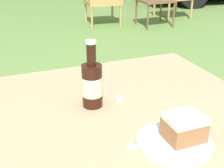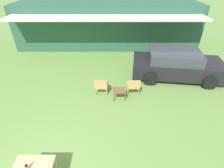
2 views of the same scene
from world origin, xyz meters
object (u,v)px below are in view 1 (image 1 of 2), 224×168
at_px(patio_table, 123,129).
at_px(cola_bottle_near, 92,83).
at_px(garden_side_table, 155,3).
at_px(cake_on_plate, 180,133).

distance_m(patio_table, cola_bottle_near, 0.18).
xyz_separation_m(garden_side_table, cola_bottle_near, (-2.16, -3.44, 0.45)).
height_order(cake_on_plate, cola_bottle_near, cola_bottle_near).
relative_size(garden_side_table, patio_table, 0.55).
xyz_separation_m(cake_on_plate, cola_bottle_near, (-0.15, 0.28, 0.05)).
bearing_deg(garden_side_table, cola_bottle_near, -122.08).
height_order(patio_table, cola_bottle_near, cola_bottle_near).
bearing_deg(garden_side_table, patio_table, -120.61).
distance_m(patio_table, cake_on_plate, 0.24).
bearing_deg(cake_on_plate, cola_bottle_near, 118.00).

